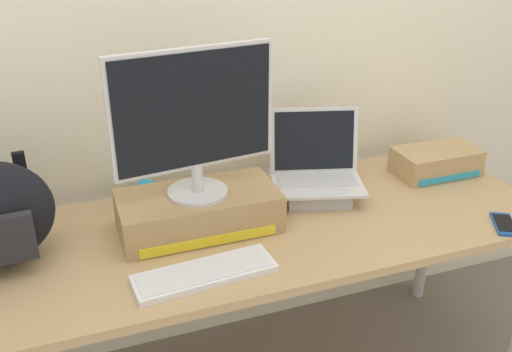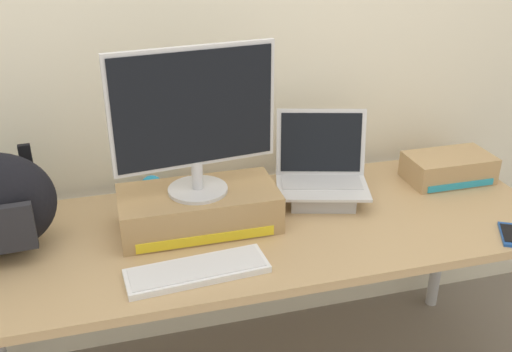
% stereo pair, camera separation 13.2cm
% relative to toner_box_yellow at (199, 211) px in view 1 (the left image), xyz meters
% --- Properties ---
extents(back_wall, '(7.00, 0.10, 2.60)m').
position_rel_toner_box_yellow_xyz_m(back_wall, '(0.18, 0.41, 0.50)').
color(back_wall, silver).
rests_on(back_wall, ground).
extents(desk, '(1.98, 0.71, 0.73)m').
position_rel_toner_box_yellow_xyz_m(desk, '(0.18, -0.05, -0.13)').
color(desk, tan).
rests_on(desk, ground).
extents(toner_box_yellow, '(0.51, 0.25, 0.13)m').
position_rel_toner_box_yellow_xyz_m(toner_box_yellow, '(0.00, 0.00, 0.00)').
color(toner_box_yellow, '#A88456').
rests_on(toner_box_yellow, desk).
extents(desktop_monitor, '(0.51, 0.19, 0.46)m').
position_rel_toner_box_yellow_xyz_m(desktop_monitor, '(0.00, -0.00, 0.31)').
color(desktop_monitor, silver).
rests_on(desktop_monitor, toner_box_yellow).
extents(open_laptop, '(0.37, 0.32, 0.30)m').
position_rel_toner_box_yellow_xyz_m(open_laptop, '(0.45, 0.08, -0.00)').
color(open_laptop, '#ADADB2').
rests_on(open_laptop, desk).
extents(external_keyboard, '(0.42, 0.16, 0.02)m').
position_rel_toner_box_yellow_xyz_m(external_keyboard, '(-0.05, -0.27, -0.05)').
color(external_keyboard, white).
rests_on(external_keyboard, desk).
extents(cell_phone, '(0.12, 0.16, 0.01)m').
position_rel_toner_box_yellow_xyz_m(cell_phone, '(0.94, -0.33, -0.06)').
color(cell_phone, '#19479E').
rests_on(cell_phone, desk).
extents(plush_toy, '(0.08, 0.08, 0.08)m').
position_rel_toner_box_yellow_xyz_m(plush_toy, '(-0.13, 0.24, -0.02)').
color(plush_toy, '#2393CC').
rests_on(plush_toy, desk).
extents(toner_box_cyan, '(0.32, 0.18, 0.10)m').
position_rel_toner_box_yellow_xyz_m(toner_box_cyan, '(0.97, 0.09, -0.01)').
color(toner_box_cyan, tan).
rests_on(toner_box_cyan, desk).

